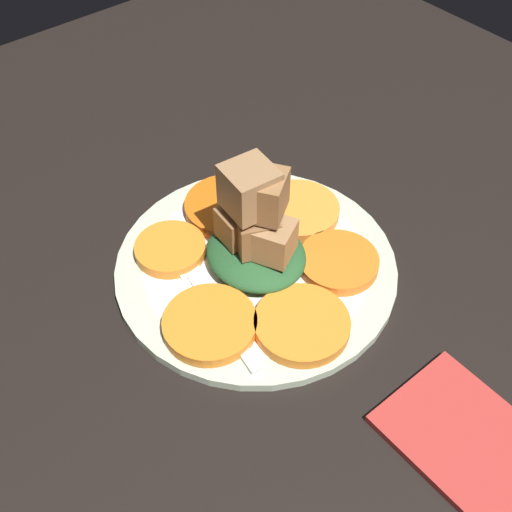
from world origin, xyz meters
TOP-DOWN VIEW (x-y plane):
  - table_slab at (0.00, 0.00)cm, footprint 120.00×120.00cm
  - plate at (0.00, 0.00)cm, footprint 29.30×29.30cm
  - carrot_slice_0 at (-8.07, 2.58)cm, footprint 9.68×9.68cm
  - carrot_slice_1 at (-6.76, -6.08)cm, footprint 7.45×7.45cm
  - carrot_slice_2 at (3.66, -8.66)cm, footprint 9.05×9.05cm
  - carrot_slice_3 at (9.22, -1.96)cm, footprint 9.19×9.19cm
  - carrot_slice_4 at (5.74, 6.27)cm, footprint 8.29×8.29cm
  - carrot_slice_5 at (-2.58, 8.23)cm, footprint 9.09×9.09cm
  - center_pile at (-0.14, 0.04)cm, footprint 10.88×9.79cm
  - fork at (-0.01, -6.69)cm, footprint 19.83×4.84cm
  - napkin at (28.30, 1.46)cm, footprint 17.61×10.56cm

SIDE VIEW (x-z plane):
  - table_slab at x=0.00cm, z-range 0.00..2.00cm
  - napkin at x=28.30cm, z-range 2.00..2.80cm
  - plate at x=0.00cm, z-range 1.99..3.04cm
  - fork at x=-0.01cm, z-range 3.10..3.50cm
  - carrot_slice_0 at x=-8.07cm, z-range 3.10..4.30cm
  - carrot_slice_1 at x=-6.76cm, z-range 3.10..4.30cm
  - carrot_slice_2 at x=3.66cm, z-range 3.10..4.30cm
  - carrot_slice_3 at x=9.22cm, z-range 3.10..4.30cm
  - carrot_slice_4 at x=5.74cm, z-range 3.10..4.30cm
  - carrot_slice_5 at x=-2.58cm, z-range 3.10..4.30cm
  - center_pile at x=-0.14cm, z-range 1.61..13.50cm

